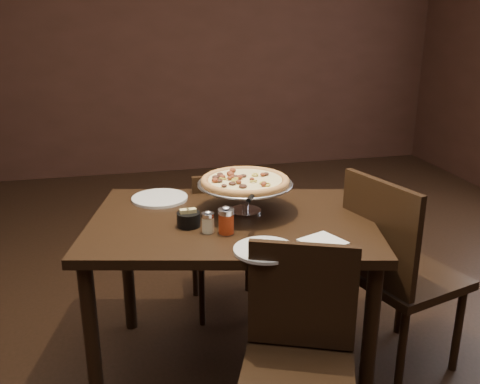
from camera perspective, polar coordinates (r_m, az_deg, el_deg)
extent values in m
cube|color=black|center=(2.81, -0.39, -18.08)|extent=(6.00, 7.00, 0.02)
cube|color=black|center=(5.73, -8.49, 15.84)|extent=(6.00, 0.02, 2.80)
cube|color=black|center=(2.41, -0.89, -3.35)|extent=(1.42, 1.11, 0.04)
cylinder|color=black|center=(2.36, -15.47, -15.47)|extent=(0.06, 0.06, 0.75)
cylinder|color=black|center=(2.34, 13.62, -15.62)|extent=(0.06, 0.06, 0.75)
cylinder|color=black|center=(2.96, -11.91, -7.74)|extent=(0.06, 0.06, 0.75)
cylinder|color=black|center=(2.94, 10.51, -7.79)|extent=(0.06, 0.06, 0.75)
cylinder|color=silver|center=(2.48, 0.54, -2.00)|extent=(0.15, 0.15, 0.01)
cylinder|color=silver|center=(2.46, 0.54, -0.63)|extent=(0.03, 0.03, 0.12)
cylinder|color=silver|center=(2.44, 0.55, 0.74)|extent=(0.11, 0.11, 0.01)
cylinder|color=gray|center=(2.44, 0.55, 0.89)|extent=(0.43, 0.43, 0.01)
torus|color=gray|center=(2.44, 0.55, 0.91)|extent=(0.44, 0.44, 0.01)
cylinder|color=#A06530|center=(2.44, 0.55, 1.10)|extent=(0.40, 0.40, 0.01)
torus|color=#A06530|center=(2.44, 0.55, 1.20)|extent=(0.41, 0.41, 0.03)
cylinder|color=#DABF78|center=(2.43, 0.55, 1.32)|extent=(0.34, 0.34, 0.01)
cylinder|color=beige|center=(2.25, -3.42, -3.48)|extent=(0.05, 0.05, 0.07)
cylinder|color=silver|center=(2.23, -3.45, -2.47)|extent=(0.06, 0.06, 0.02)
ellipsoid|color=silver|center=(2.23, -3.45, -2.14)|extent=(0.03, 0.03, 0.01)
cylinder|color=maroon|center=(2.24, -1.49, -3.37)|extent=(0.06, 0.06, 0.09)
cylinder|color=silver|center=(2.22, -1.50, -2.09)|extent=(0.07, 0.07, 0.02)
ellipsoid|color=silver|center=(2.21, -1.50, -1.68)|extent=(0.04, 0.04, 0.01)
cylinder|color=black|center=(2.32, -5.51, -2.93)|extent=(0.10, 0.10, 0.06)
cube|color=#D1C078|center=(2.31, -5.94, -2.64)|extent=(0.04, 0.03, 0.07)
cube|color=#D1C078|center=(2.32, -5.19, -2.58)|extent=(0.04, 0.03, 0.07)
cube|color=silver|center=(2.16, 8.83, -5.38)|extent=(0.20, 0.20, 0.02)
cylinder|color=silver|center=(2.67, -8.56, -0.66)|extent=(0.27, 0.27, 0.01)
cylinder|color=silver|center=(2.09, 2.69, -6.19)|extent=(0.25, 0.25, 0.01)
cone|color=silver|center=(2.25, 1.27, -0.56)|extent=(0.16, 0.16, 0.00)
cylinder|color=black|center=(2.25, 1.27, -0.48)|extent=(0.08, 0.13, 0.02)
cube|color=black|center=(3.08, -1.51, -5.34)|extent=(0.42, 0.42, 0.04)
cube|color=black|center=(2.81, -0.92, -2.34)|extent=(0.41, 0.04, 0.43)
cylinder|color=black|center=(3.34, 0.85, -7.41)|extent=(0.04, 0.04, 0.40)
cylinder|color=black|center=(3.30, -4.83, -7.87)|extent=(0.04, 0.04, 0.40)
cylinder|color=black|center=(3.06, 2.16, -10.09)|extent=(0.04, 0.04, 0.40)
cylinder|color=black|center=(3.01, -4.09, -10.66)|extent=(0.04, 0.04, 0.40)
cube|color=black|center=(2.04, 6.11, -19.45)|extent=(0.53, 0.53, 0.04)
cube|color=black|center=(2.06, 6.66, -10.92)|extent=(0.39, 0.18, 0.43)
cube|color=black|center=(2.70, 17.30, -8.65)|extent=(0.57, 0.57, 0.04)
cube|color=black|center=(2.45, 14.55, -4.23)|extent=(0.16, 0.45, 0.48)
cylinder|color=black|center=(2.85, 22.22, -13.43)|extent=(0.04, 0.04, 0.45)
cylinder|color=black|center=(3.05, 16.78, -10.53)|extent=(0.04, 0.04, 0.45)
cylinder|color=black|center=(2.60, 16.85, -16.07)|extent=(0.04, 0.04, 0.45)
cylinder|color=black|center=(2.82, 11.37, -12.62)|extent=(0.04, 0.04, 0.45)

